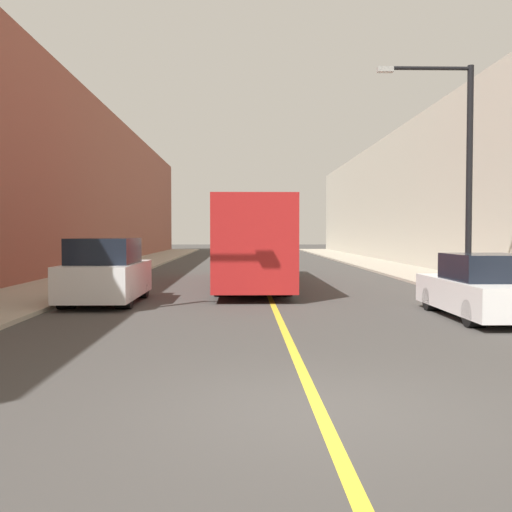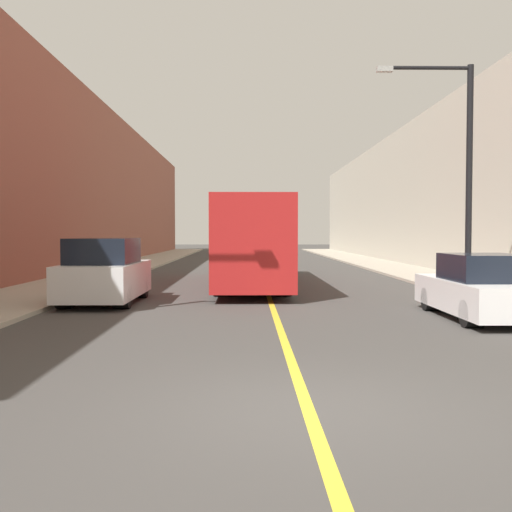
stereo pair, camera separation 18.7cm
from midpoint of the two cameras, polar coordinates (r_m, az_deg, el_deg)
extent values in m
plane|color=#3F3D3A|center=(7.24, 5.78, -14.45)|extent=(200.00, 200.00, 0.00)
cube|color=#A89E8C|center=(37.58, -11.50, -0.91)|extent=(3.38, 72.00, 0.11)
cube|color=#A89E8C|center=(37.92, 12.12, -0.88)|extent=(3.38, 72.00, 0.11)
cube|color=brown|center=(38.49, -17.00, 6.52)|extent=(4.00, 72.00, 10.05)
cube|color=#B7B2A3|center=(38.94, 17.50, 5.69)|extent=(4.00, 72.00, 9.00)
cube|color=gold|center=(36.95, 0.36, -0.99)|extent=(0.16, 72.00, 0.01)
cube|color=#AD1E1E|center=(23.54, -0.20, 1.46)|extent=(2.56, 12.79, 2.97)
cube|color=black|center=(17.18, 0.06, 2.91)|extent=(2.18, 0.04, 1.33)
cylinder|color=black|center=(19.66, -2.98, -2.48)|extent=(0.56, 0.93, 0.93)
cylinder|color=black|center=(19.68, 2.85, -2.47)|extent=(0.56, 0.93, 0.93)
cylinder|color=black|center=(27.56, -2.38, -1.13)|extent=(0.56, 0.93, 0.93)
cylinder|color=black|center=(27.58, 1.77, -1.13)|extent=(0.56, 0.93, 0.93)
cube|color=silver|center=(18.21, -13.86, -2.20)|extent=(1.98, 4.48, 0.98)
cube|color=black|center=(17.94, -14.04, 0.48)|extent=(1.74, 2.46, 0.74)
cube|color=black|center=(16.06, -15.63, -2.18)|extent=(1.68, 0.04, 0.44)
cylinder|color=black|center=(17.10, -17.42, -3.71)|extent=(0.44, 0.68, 0.68)
cylinder|color=black|center=(16.72, -12.33, -3.79)|extent=(0.44, 0.68, 0.68)
cylinder|color=black|center=(19.76, -15.13, -2.90)|extent=(0.44, 0.68, 0.68)
cylinder|color=black|center=(19.44, -10.71, -2.94)|extent=(0.44, 0.68, 0.68)
cube|color=silver|center=(15.55, 20.85, -3.52)|extent=(1.85, 4.66, 0.75)
cube|color=black|center=(15.28, 21.21, -1.02)|extent=(1.63, 2.10, 0.64)
cylinder|color=black|center=(13.98, 20.28, -5.17)|extent=(0.41, 0.62, 0.62)
cylinder|color=black|center=(16.69, 16.69, -3.95)|extent=(0.41, 0.62, 0.62)
cylinder|color=black|center=(17.18, 21.30, -3.83)|extent=(0.41, 0.62, 0.62)
cylinder|color=black|center=(20.31, 19.88, 6.79)|extent=(0.20, 0.20, 7.25)
cylinder|color=black|center=(20.47, 16.30, 16.82)|extent=(2.72, 0.12, 0.12)
cube|color=#999993|center=(20.11, 12.42, 16.97)|extent=(0.50, 0.24, 0.16)
camera|label=1|loc=(0.09, -89.76, 0.01)|focal=42.00mm
camera|label=2|loc=(0.09, 90.24, -0.01)|focal=42.00mm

